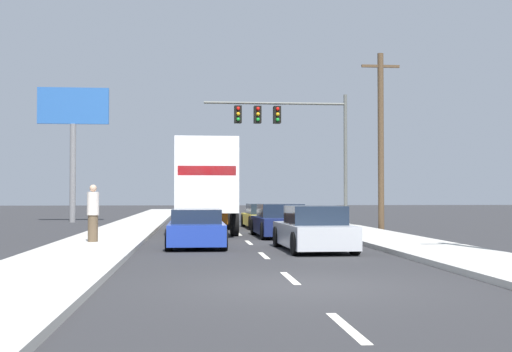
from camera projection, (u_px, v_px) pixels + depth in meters
name	position (u px, v px, depth m)	size (l,w,h in m)	color
ground_plane	(228.00, 225.00, 37.12)	(140.00, 140.00, 0.00)	#2B2B2D
sidewalk_right	(336.00, 228.00, 32.59)	(2.74, 80.00, 0.14)	#B2AFA8
sidewalk_left	(128.00, 229.00, 31.70)	(2.74, 80.00, 0.14)	#B2AFA8
lane_markings	(235.00, 231.00, 30.80)	(0.14, 57.00, 0.01)	silver
box_truck	(204.00, 183.00, 28.79)	(2.71, 7.56, 3.84)	white
car_blue	(196.00, 229.00, 21.56)	(1.82, 4.52, 1.19)	#1E389E
car_yellow	(263.00, 217.00, 33.55)	(1.97, 4.59, 1.20)	yellow
car_navy	(280.00, 222.00, 26.53)	(2.01, 4.43, 1.28)	#141E4C
car_silver	(314.00, 231.00, 19.98)	(1.98, 4.30, 1.32)	#B7BABF
traffic_signal_mast	(282.00, 124.00, 38.07)	(8.07, 0.69, 7.30)	#595B56
utility_pole_mid	(381.00, 139.00, 31.79)	(1.80, 0.28, 8.26)	brown
roadside_billboard	(73.00, 126.00, 40.64)	(4.19, 0.36, 8.05)	slate
pedestrian_mid_block	(93.00, 213.00, 21.77)	(0.38, 0.38, 1.82)	brown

